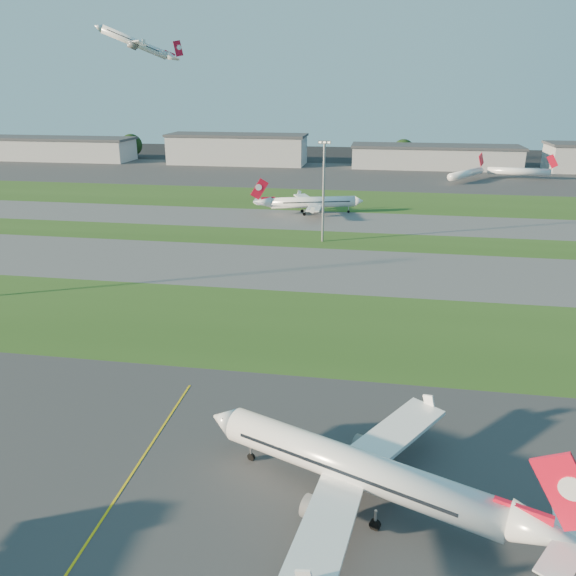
% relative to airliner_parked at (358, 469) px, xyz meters
% --- Properties ---
extents(ground, '(700.00, 700.00, 0.00)m').
position_rel_airliner_parked_xyz_m(ground, '(-28.62, -10.88, -3.86)').
color(ground, black).
rests_on(ground, ground).
extents(apron_near, '(300.00, 70.00, 0.01)m').
position_rel_airliner_parked_xyz_m(apron_near, '(-28.62, -10.88, -3.86)').
color(apron_near, '#333335').
rests_on(apron_near, ground).
extents(grass_strip_a, '(300.00, 34.00, 0.01)m').
position_rel_airliner_parked_xyz_m(grass_strip_a, '(-28.62, 41.12, -3.86)').
color(grass_strip_a, '#2A4B19').
rests_on(grass_strip_a, ground).
extents(taxiway_a, '(300.00, 32.00, 0.01)m').
position_rel_airliner_parked_xyz_m(taxiway_a, '(-28.62, 74.12, -3.86)').
color(taxiway_a, '#515154').
rests_on(taxiway_a, ground).
extents(grass_strip_b, '(300.00, 18.00, 0.01)m').
position_rel_airliner_parked_xyz_m(grass_strip_b, '(-28.62, 99.12, -3.86)').
color(grass_strip_b, '#2A4B19').
rests_on(grass_strip_b, ground).
extents(taxiway_b, '(300.00, 26.00, 0.01)m').
position_rel_airliner_parked_xyz_m(taxiway_b, '(-28.62, 121.12, -3.86)').
color(taxiway_b, '#515154').
rests_on(taxiway_b, ground).
extents(grass_strip_c, '(300.00, 40.00, 0.01)m').
position_rel_airliner_parked_xyz_m(grass_strip_c, '(-28.62, 154.12, -3.86)').
color(grass_strip_c, '#2A4B19').
rests_on(grass_strip_c, ground).
extents(apron_far, '(400.00, 80.00, 0.01)m').
position_rel_airliner_parked_xyz_m(apron_far, '(-28.62, 214.12, -3.86)').
color(apron_far, '#333335').
rests_on(apron_far, ground).
extents(yellow_line, '(0.25, 60.00, 0.02)m').
position_rel_airliner_parked_xyz_m(yellow_line, '(-23.62, -10.88, -3.86)').
color(yellow_line, gold).
rests_on(yellow_line, ground).
extents(airliner_parked, '(33.40, 28.34, 11.00)m').
position_rel_airliner_parked_xyz_m(airliner_parked, '(0.00, 0.00, 0.00)').
color(airliner_parked, white).
rests_on(airliner_parked, ground).
extents(airliner_taxiing, '(32.46, 27.31, 10.40)m').
position_rel_airliner_parked_xyz_m(airliner_taxiing, '(-20.50, 130.18, -0.21)').
color(airliner_taxiing, white).
rests_on(airliner_taxiing, ground).
extents(airliner_departing, '(32.34, 27.68, 11.04)m').
position_rel_airliner_parked_xyz_m(airliner_departing, '(-108.32, 207.04, 52.27)').
color(airliner_departing, white).
extents(mini_jet_near, '(17.72, 24.49, 9.48)m').
position_rel_airliner_parked_xyz_m(mini_jet_near, '(36.43, 204.86, -0.58)').
color(mini_jet_near, white).
rests_on(mini_jet_near, ground).
extents(mini_jet_far, '(28.63, 5.62, 9.48)m').
position_rel_airliner_parked_xyz_m(mini_jet_far, '(60.21, 215.57, -0.58)').
color(mini_jet_far, white).
rests_on(mini_jet_far, ground).
extents(light_mast_centre, '(3.20, 0.70, 25.80)m').
position_rel_airliner_parked_xyz_m(light_mast_centre, '(-13.62, 97.12, 10.95)').
color(light_mast_centre, gray).
rests_on(light_mast_centre, ground).
extents(hangar_far_west, '(91.80, 23.00, 12.20)m').
position_rel_airliner_parked_xyz_m(hangar_far_west, '(-178.62, 244.12, 2.27)').
color(hangar_far_west, gray).
rests_on(hangar_far_west, ground).
extents(hangar_west, '(71.40, 23.00, 15.20)m').
position_rel_airliner_parked_xyz_m(hangar_west, '(-73.62, 244.12, 3.78)').
color(hangar_west, gray).
rests_on(hangar_west, ground).
extents(hangar_east, '(81.60, 23.00, 11.20)m').
position_rel_airliner_parked_xyz_m(hangar_east, '(26.38, 244.12, 1.77)').
color(hangar_east, gray).
rests_on(hangar_east, ground).
extents(tree_far_west, '(11.00, 11.00, 12.00)m').
position_rel_airliner_parked_xyz_m(tree_far_west, '(-218.62, 257.12, 2.63)').
color(tree_far_west, black).
rests_on(tree_far_west, ground).
extents(tree_west, '(12.10, 12.10, 13.20)m').
position_rel_airliner_parked_xyz_m(tree_west, '(-138.62, 259.12, 3.28)').
color(tree_west, black).
rests_on(tree_west, ground).
extents(tree_mid_west, '(9.90, 9.90, 10.80)m').
position_rel_airliner_parked_xyz_m(tree_mid_west, '(-48.62, 255.12, 1.97)').
color(tree_mid_west, black).
rests_on(tree_mid_west, ground).
extents(tree_mid_east, '(11.55, 11.55, 12.60)m').
position_rel_airliner_parked_xyz_m(tree_mid_east, '(11.38, 258.12, 2.95)').
color(tree_mid_east, black).
rests_on(tree_mid_east, ground).
extents(tree_east, '(10.45, 10.45, 11.40)m').
position_rel_airliner_parked_xyz_m(tree_east, '(86.38, 256.12, 2.30)').
color(tree_east, black).
rests_on(tree_east, ground).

